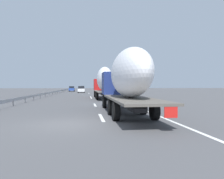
% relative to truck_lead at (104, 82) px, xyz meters
% --- Properties ---
extents(ground_plane, '(260.00, 260.00, 0.00)m').
position_rel_truck_lead_xyz_m(ground_plane, '(19.26, 3.60, -2.57)').
color(ground_plane, '#4C4C4F').
extents(lane_stripe_0, '(3.20, 0.20, 0.01)m').
position_rel_truck_lead_xyz_m(lane_stripe_0, '(-18.74, 1.80, -2.57)').
color(lane_stripe_0, white).
rests_on(lane_stripe_0, ground_plane).
extents(lane_stripe_1, '(3.20, 0.20, 0.01)m').
position_rel_truck_lead_xyz_m(lane_stripe_1, '(-10.29, 1.80, -2.57)').
color(lane_stripe_1, white).
rests_on(lane_stripe_1, ground_plane).
extents(lane_stripe_2, '(3.20, 0.20, 0.01)m').
position_rel_truck_lead_xyz_m(lane_stripe_2, '(2.08, 1.80, -2.57)').
color(lane_stripe_2, white).
rests_on(lane_stripe_2, ground_plane).
extents(lane_stripe_3, '(3.20, 0.20, 0.01)m').
position_rel_truck_lead_xyz_m(lane_stripe_3, '(5.52, 1.80, -2.57)').
color(lane_stripe_3, white).
rests_on(lane_stripe_3, ground_plane).
extents(lane_stripe_4, '(3.20, 0.20, 0.01)m').
position_rel_truck_lead_xyz_m(lane_stripe_4, '(21.58, 1.80, -2.57)').
color(lane_stripe_4, white).
rests_on(lane_stripe_4, ground_plane).
extents(lane_stripe_5, '(3.20, 0.20, 0.01)m').
position_rel_truck_lead_xyz_m(lane_stripe_5, '(24.39, 1.80, -2.57)').
color(lane_stripe_5, white).
rests_on(lane_stripe_5, ground_plane).
extents(edge_line_right, '(110.00, 0.20, 0.01)m').
position_rel_truck_lead_xyz_m(edge_line_right, '(24.26, -1.90, -2.57)').
color(edge_line_right, white).
rests_on(edge_line_right, ground_plane).
extents(truck_lead, '(13.30, 2.55, 4.64)m').
position_rel_truck_lead_xyz_m(truck_lead, '(0.00, 0.00, 0.00)').
color(truck_lead, '#B21919').
rests_on(truck_lead, ground_plane).
extents(truck_trailing, '(12.61, 2.55, 4.25)m').
position_rel_truck_lead_xyz_m(truck_trailing, '(-17.48, -0.00, -0.14)').
color(truck_trailing, navy).
rests_on(truck_trailing, ground_plane).
extents(car_black_suv, '(4.10, 1.73, 1.92)m').
position_rel_truck_lead_xyz_m(car_black_suv, '(70.45, 3.88, -1.62)').
color(car_black_suv, black).
rests_on(car_black_suv, ground_plane).
extents(car_white_van, '(4.24, 1.90, 1.87)m').
position_rel_truck_lead_xyz_m(car_white_van, '(29.00, 3.83, -1.63)').
color(car_white_van, white).
rests_on(car_white_van, ground_plane).
extents(car_blue_sedan, '(4.33, 1.85, 1.81)m').
position_rel_truck_lead_xyz_m(car_blue_sedan, '(42.37, 7.30, -1.66)').
color(car_blue_sedan, '#28479E').
rests_on(car_blue_sedan, ground_plane).
extents(road_sign, '(0.10, 0.90, 3.09)m').
position_rel_truck_lead_xyz_m(road_sign, '(19.47, -3.10, -0.43)').
color(road_sign, gray).
rests_on(road_sign, ground_plane).
extents(tree_0, '(3.15, 3.15, 6.18)m').
position_rel_truck_lead_xyz_m(tree_0, '(46.57, -8.12, 1.43)').
color(tree_0, '#472D19').
rests_on(tree_0, ground_plane).
extents(tree_1, '(3.70, 3.70, 7.64)m').
position_rel_truck_lead_xyz_m(tree_1, '(36.49, -6.76, 2.09)').
color(tree_1, '#472D19').
rests_on(tree_1, ground_plane).
extents(tree_2, '(2.66, 2.66, 5.66)m').
position_rel_truck_lead_xyz_m(tree_2, '(64.86, -8.17, 1.13)').
color(tree_2, '#472D19').
rests_on(tree_2, ground_plane).
extents(tree_3, '(2.78, 2.78, 5.57)m').
position_rel_truck_lead_xyz_m(tree_3, '(4.23, -6.03, 0.86)').
color(tree_3, '#472D19').
rests_on(tree_3, ground_plane).
extents(tree_4, '(3.36, 3.36, 5.23)m').
position_rel_truck_lead_xyz_m(tree_4, '(24.53, -6.10, 0.83)').
color(tree_4, '#472D19').
rests_on(tree_4, ground_plane).
extents(tree_5, '(3.64, 3.64, 6.24)m').
position_rel_truck_lead_xyz_m(tree_5, '(41.50, -6.94, 1.38)').
color(tree_5, '#472D19').
rests_on(tree_5, ground_plane).
extents(guardrail_median, '(94.00, 0.10, 0.76)m').
position_rel_truck_lead_xyz_m(guardrail_median, '(22.26, 9.60, -1.99)').
color(guardrail_median, '#9EA0A5').
rests_on(guardrail_median, ground_plane).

